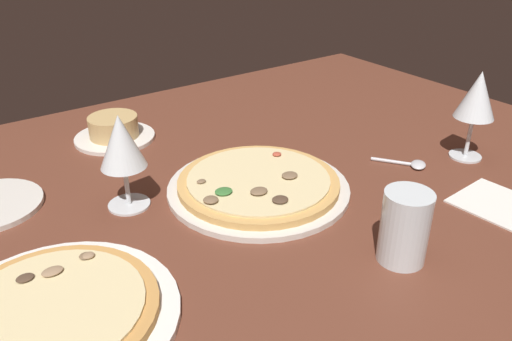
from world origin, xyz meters
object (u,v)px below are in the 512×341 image
Objects in this scene: pizza_main at (258,185)px; ramekin_on_saucer at (114,130)px; water_glass at (404,231)px; spoon at (411,164)px; pizza_side at (53,314)px; wine_glass_near at (477,97)px; wine_glass_far at (121,145)px.

ramekin_on_saucer is at bearing 108.40° from pizza_main.
ramekin_on_saucer is at bearing 105.00° from water_glass.
water_glass is (16.92, -63.15, 2.55)cm from ramekin_on_saucer.
spoon is at bearing -17.62° from pizza_main.
wine_glass_near is (79.97, -1.64, 11.37)cm from pizza_side.
wine_glass_near is 39.86cm from water_glass.
pizza_main is 1.90× the size of ramekin_on_saucer.
wine_glass_far is 1.65× the size of spoon.
wine_glass_near is at bearing 21.65° from water_glass.
water_glass is at bearing -54.79° from wine_glass_far.
pizza_main is 2.97× the size of water_glass.
ramekin_on_saucer is 1.56× the size of water_glass.
wine_glass_near is (53.24, -48.74, 10.38)cm from ramekin_on_saucer.
ramekin_on_saucer is at bearing 132.51° from spoon.
ramekin_on_saucer is 72.92cm from wine_glass_near.
wine_glass_far is 44.53cm from water_glass.
spoon is (29.47, -9.36, -0.75)cm from pizza_main.
water_glass is (-36.32, -14.42, -7.83)cm from wine_glass_near.
wine_glass_far reaches higher than pizza_side.
ramekin_on_saucer is (26.73, 47.09, 0.99)cm from pizza_side.
wine_glass_near reaches higher than ramekin_on_saucer.
pizza_main is 28.06cm from water_glass.
pizza_side is 68.13cm from spoon.
wine_glass_far is (-20.38, 8.61, 9.95)cm from pizza_main.
ramekin_on_saucer is 29.84cm from wine_glass_far.
wine_glass_near is at bearing -42.47° from ramekin_on_saucer.
pizza_main is 1.96× the size of wine_glass_far.
pizza_main is 1.82× the size of wine_glass_near.
wine_glass_far reaches higher than ramekin_on_saucer.
pizza_main reaches higher than pizza_side.
pizza_main is at bearing 162.58° from wine_glass_near.
water_glass reaches higher than pizza_main.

